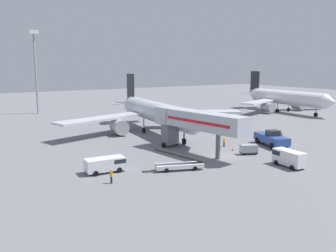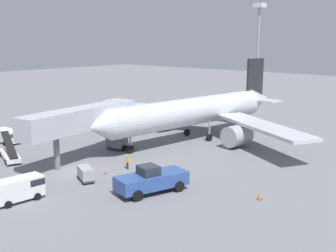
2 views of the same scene
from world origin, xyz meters
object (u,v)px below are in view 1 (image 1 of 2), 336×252
object	(u,v)px
ground_crew_worker_midground	(111,176)
apron_light_mast	(35,55)
safety_cone_bravo	(282,133)
airplane_background	(285,98)
service_van_outer_left	(106,164)
safety_cone_alpha	(233,149)
airplane_at_gate	(155,113)
pushback_tug	(272,138)
ground_crew_worker_foreground	(224,142)
baggage_cart_far_center	(249,149)
belt_loader_truck	(179,164)
service_van_near_center	(288,157)
jet_bridge	(194,121)

from	to	relation	value
ground_crew_worker_midground	apron_light_mast	bearing A→B (deg)	84.36
safety_cone_bravo	airplane_background	size ratio (longest dim) A/B	0.02
service_van_outer_left	airplane_background	world-z (taller)	airplane_background
safety_cone_bravo	safety_cone_alpha	bearing A→B (deg)	-165.90
service_van_outer_left	airplane_background	bearing A→B (deg)	21.86
airplane_at_gate	ground_crew_worker_midground	xyz separation A→B (m)	(-20.63, -24.92, -3.20)
pushback_tug	safety_cone_alpha	xyz separation A→B (m)	(-8.09, 1.01, -1.05)
ground_crew_worker_foreground	airplane_background	bearing A→B (deg)	28.55
baggage_cart_far_center	airplane_background	bearing A→B (deg)	34.00
pushback_tug	belt_loader_truck	bearing A→B (deg)	-171.54
pushback_tug	ground_crew_worker_midground	size ratio (longest dim) A/B	4.42
ground_crew_worker_foreground	safety_cone_bravo	distance (m)	16.68
airplane_at_gate	safety_cone_bravo	world-z (taller)	airplane_at_gate
airplane_background	service_van_near_center	bearing A→B (deg)	-139.94
ground_crew_worker_foreground	apron_light_mast	bearing A→B (deg)	105.91
service_van_near_center	ground_crew_worker_midground	xyz separation A→B (m)	(-23.59, 6.50, -0.35)
jet_bridge	safety_cone_alpha	distance (m)	8.23
belt_loader_truck	safety_cone_bravo	distance (m)	31.85
service_van_outer_left	baggage_cart_far_center	world-z (taller)	service_van_outer_left
service_van_near_center	apron_light_mast	xyz separation A→B (m)	(-16.91, 74.25, 15.16)
service_van_near_center	service_van_outer_left	bearing A→B (deg)	153.69
service_van_near_center	ground_crew_worker_midground	world-z (taller)	service_van_near_center
service_van_outer_left	safety_cone_alpha	world-z (taller)	service_van_outer_left
baggage_cart_far_center	apron_light_mast	bearing A→B (deg)	104.39
airplane_background	pushback_tug	bearing A→B (deg)	-142.99
ground_crew_worker_foreground	safety_cone_alpha	world-z (taller)	ground_crew_worker_foreground
service_van_near_center	jet_bridge	bearing A→B (deg)	115.85
belt_loader_truck	airplane_background	distance (m)	67.22
service_van_near_center	safety_cone_bravo	world-z (taller)	service_van_near_center
service_van_outer_left	safety_cone_bravo	distance (m)	39.53
airplane_at_gate	ground_crew_worker_midground	world-z (taller)	airplane_at_gate
ground_crew_worker_midground	safety_cone_alpha	world-z (taller)	ground_crew_worker_midground
safety_cone_bravo	ground_crew_worker_midground	bearing A→B (deg)	-167.90
baggage_cart_far_center	safety_cone_alpha	xyz separation A→B (m)	(-0.44, 3.17, -0.61)
service_van_near_center	safety_cone_bravo	size ratio (longest dim) A/B	6.89
airplane_at_gate	ground_crew_worker_foreground	xyz separation A→B (m)	(3.32, -17.72, -3.24)
safety_cone_alpha	ground_crew_worker_foreground	bearing A→B (deg)	77.58
safety_cone_bravo	airplane_background	distance (m)	36.90
jet_bridge	belt_loader_truck	world-z (taller)	jet_bridge
safety_cone_alpha	jet_bridge	bearing A→B (deg)	158.11
safety_cone_alpha	apron_light_mast	xyz separation A→B (m)	(-16.64, 63.39, 16.20)
jet_bridge	airplane_background	xyz separation A→B (m)	(51.98, 24.91, -0.86)
service_van_near_center	ground_crew_worker_foreground	size ratio (longest dim) A/B	2.85
jet_bridge	safety_cone_bravo	distance (m)	23.97
safety_cone_alpha	ground_crew_worker_midground	bearing A→B (deg)	-169.39
airplane_background	safety_cone_bravo	bearing A→B (deg)	-141.05
airplane_background	ground_crew_worker_foreground	bearing A→B (deg)	-151.45
jet_bridge	pushback_tug	xyz separation A→B (m)	(14.29, -3.50, -3.76)
pushback_tug	safety_cone_alpha	bearing A→B (deg)	172.91
service_van_outer_left	ground_crew_worker_foreground	xyz separation A→B (m)	(22.70, 2.66, -0.22)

